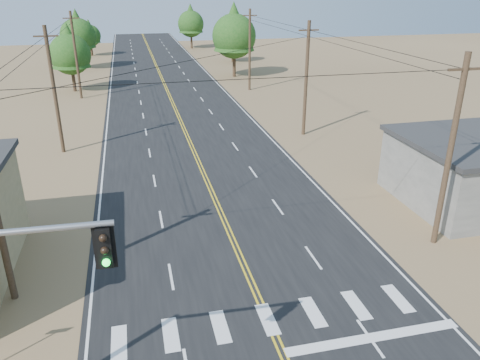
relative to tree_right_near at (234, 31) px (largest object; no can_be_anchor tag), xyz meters
name	(u,v)px	position (x,y,z in m)	size (l,w,h in m)	color
road	(193,150)	(-10.63, -31.64, -6.44)	(15.00, 200.00, 0.02)	black
utility_pole_left_mid	(54,90)	(-21.13, -29.64, -1.33)	(1.80, 0.30, 10.00)	#4C3826
utility_pole_left_far	(76,55)	(-21.13, -9.64, -1.33)	(1.80, 0.30, 10.00)	#4C3826
utility_pole_right_near	(450,152)	(-0.13, -49.64, -1.33)	(1.80, 0.30, 10.00)	#4C3826
utility_pole_right_mid	(306,79)	(-0.13, -29.64, -1.33)	(1.80, 0.30, 10.00)	#4C3826
utility_pole_right_far	(250,50)	(-0.13, -9.64, -1.33)	(1.80, 0.30, 10.00)	#4C3826
tree_left_near	(70,50)	(-22.24, -5.19, -1.29)	(5.06, 5.06, 8.43)	#3F2D1E
tree_left_mid	(78,32)	(-22.59, 12.41, -0.78)	(5.56, 5.56, 9.27)	#3F2D1E
tree_left_far	(90,33)	(-21.81, 27.50, -2.34)	(4.04, 4.04, 6.73)	#3F2D1E
tree_right_near	(234,31)	(0.00, 0.00, 0.00)	(6.33, 6.33, 10.54)	#3F2D1E
tree_right_mid	(232,36)	(2.79, 13.75, -2.03)	(4.34, 4.34, 7.23)	#3F2D1E
tree_right_far	(191,21)	(-1.63, 34.24, -0.93)	(5.42, 5.42, 9.03)	#3F2D1E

